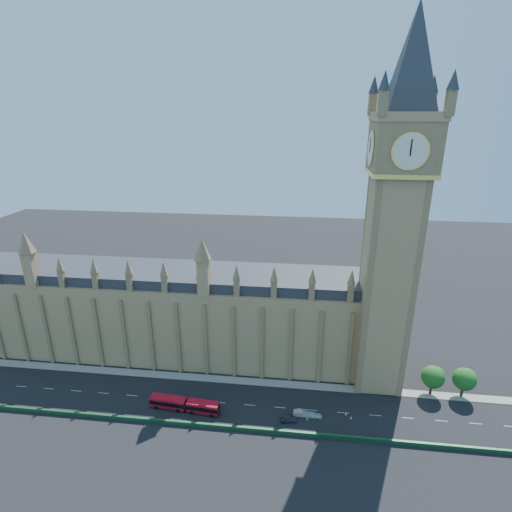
# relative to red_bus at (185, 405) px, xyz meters

# --- Properties ---
(ground) EXTENTS (400.00, 400.00, 0.00)m
(ground) POSITION_rel_red_bus_xyz_m (12.19, 3.62, -1.62)
(ground) COLOR black
(ground) RESTS_ON ground
(palace_westminster) EXTENTS (120.00, 20.00, 28.00)m
(palace_westminster) POSITION_rel_red_bus_xyz_m (-12.81, 25.62, 12.25)
(palace_westminster) COLOR #AB8553
(palace_westminster) RESTS_ON ground
(elizabeth_tower) EXTENTS (20.59, 20.59, 105.00)m
(elizabeth_tower) POSITION_rel_red_bus_xyz_m (50.19, 17.62, 52.94)
(elizabeth_tower) COLOR #AB8553
(elizabeth_tower) RESTS_ON ground
(bridge_parapet) EXTENTS (160.00, 0.60, 1.20)m
(bridge_parapet) POSITION_rel_red_bus_xyz_m (12.19, -5.38, -1.02)
(bridge_parapet) COLOR #1E4C2D
(bridge_parapet) RESTS_ON ground
(kerb_north) EXTENTS (160.00, 3.00, 0.16)m
(kerb_north) POSITION_rel_red_bus_xyz_m (12.19, 13.12, -1.54)
(kerb_north) COLOR gray
(kerb_north) RESTS_ON ground
(tree_east_near) EXTENTS (6.00, 6.00, 8.50)m
(tree_east_near) POSITION_rel_red_bus_xyz_m (64.42, 13.71, 4.03)
(tree_east_near) COLOR #382619
(tree_east_near) RESTS_ON ground
(tree_east_far) EXTENTS (6.00, 6.00, 8.50)m
(tree_east_far) POSITION_rel_red_bus_xyz_m (72.42, 13.71, 4.03)
(tree_east_far) COLOR #382619
(tree_east_far) RESTS_ON ground
(red_bus) EXTENTS (18.20, 4.17, 3.07)m
(red_bus) POSITION_rel_red_bus_xyz_m (0.00, 0.00, 0.00)
(red_bus) COLOR red
(red_bus) RESTS_ON ground
(car_grey) EXTENTS (4.13, 2.05, 1.35)m
(car_grey) POSITION_rel_red_bus_xyz_m (26.50, -1.03, -0.94)
(car_grey) COLOR #393C40
(car_grey) RESTS_ON ground
(car_silver) EXTENTS (4.87, 2.03, 1.57)m
(car_silver) POSITION_rel_red_bus_xyz_m (30.00, 1.23, -0.83)
(car_silver) COLOR #97999E
(car_silver) RESTS_ON ground
(car_white) EXTENTS (4.34, 1.86, 1.25)m
(car_white) POSITION_rel_red_bus_xyz_m (32.71, 1.10, -0.99)
(car_white) COLOR silver
(car_white) RESTS_ON ground
(cone_a) EXTENTS (0.53, 0.53, 0.65)m
(cone_a) POSITION_rel_red_bus_xyz_m (34.07, 1.25, -1.30)
(cone_a) COLOR black
(cone_a) RESTS_ON ground
(cone_b) EXTENTS (0.50, 0.50, 0.75)m
(cone_b) POSITION_rel_red_bus_xyz_m (40.82, 2.69, -1.25)
(cone_b) COLOR black
(cone_b) RESTS_ON ground
(cone_c) EXTENTS (0.61, 0.61, 0.75)m
(cone_c) POSITION_rel_red_bus_xyz_m (41.96, 1.56, -1.24)
(cone_c) COLOR black
(cone_c) RESTS_ON ground
(cone_d) EXTENTS (0.55, 0.55, 0.69)m
(cone_d) POSITION_rel_red_bus_xyz_m (31.11, -0.21, -1.27)
(cone_d) COLOR black
(cone_d) RESTS_ON ground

